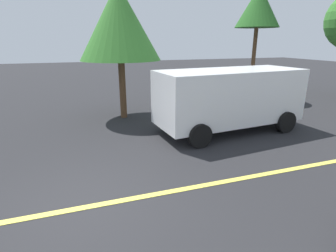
% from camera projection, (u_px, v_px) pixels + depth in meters
% --- Properties ---
extents(ground_plane, '(80.00, 80.00, 0.00)m').
position_uv_depth(ground_plane, '(84.00, 208.00, 5.23)').
color(ground_plane, '#262628').
extents(lane_marking_centre, '(28.00, 0.16, 0.01)m').
position_uv_depth(lane_marking_centre, '(219.00, 183.00, 6.15)').
color(lane_marking_centre, '#E0D14C').
extents(white_van, '(5.36, 2.63, 2.20)m').
position_uv_depth(white_van, '(230.00, 96.00, 9.41)').
color(white_van, white).
rests_on(white_van, ground_plane).
extents(tree_left_verge, '(3.22, 3.22, 5.26)m').
position_uv_depth(tree_left_verge, '(119.00, 23.00, 10.32)').
color(tree_left_verge, '#513823').
rests_on(tree_left_verge, ground_plane).
extents(tree_right_verge, '(2.31, 2.31, 5.87)m').
position_uv_depth(tree_right_verge, '(258.00, 7.00, 13.73)').
color(tree_right_verge, '#513823').
rests_on(tree_right_verge, ground_plane).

